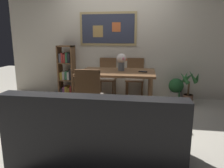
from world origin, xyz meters
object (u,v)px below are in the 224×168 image
object	(u,v)px
dining_table	(117,76)
dining_chair_far_right	(135,75)
dining_chair_far_left	(107,75)
leather_couch	(97,136)
bookshelf	(67,73)
potted_palm	(189,89)
flower_vase	(121,61)
tv_remote	(143,72)
potted_ivy	(176,89)
dining_chair_near_left	(89,93)

from	to	relation	value
dining_table	dining_chair_far_right	size ratio (longest dim) A/B	1.55
dining_chair_far_left	leather_couch	xyz separation A→B (m)	(0.37, -2.64, -0.22)
bookshelf	dining_table	bearing A→B (deg)	-30.52
dining_chair_far_left	potted_palm	xyz separation A→B (m)	(1.76, -0.27, -0.20)
leather_couch	flower_vase	xyz separation A→B (m)	(0.04, 1.91, 0.63)
potted_palm	tv_remote	world-z (taller)	tv_remote
potted_palm	flower_vase	xyz separation A→B (m)	(-1.35, -0.45, 0.60)
leather_couch	potted_palm	size ratio (longest dim) A/B	2.41
dining_table	leather_couch	size ratio (longest dim) A/B	0.78
potted_palm	tv_remote	distance (m)	1.18
leather_couch	potted_ivy	bearing A→B (deg)	66.10
dining_table	tv_remote	world-z (taller)	tv_remote
bookshelf	potted_ivy	xyz separation A→B (m)	(2.49, 0.05, -0.30)
dining_chair_far_left	bookshelf	distance (m)	0.95
dining_chair_near_left	potted_ivy	bearing A→B (deg)	47.23
dining_table	dining_chair_far_right	bearing A→B (deg)	70.39
dining_table	flower_vase	distance (m)	0.31
potted_ivy	potted_palm	world-z (taller)	potted_palm
dining_chair_far_right	dining_chair_near_left	bearing A→B (deg)	-110.09
leather_couch	flower_vase	world-z (taller)	flower_vase
potted_ivy	potted_palm	bearing A→B (deg)	-52.03
leather_couch	potted_palm	distance (m)	2.75
tv_remote	bookshelf	bearing A→B (deg)	155.86
dining_chair_far_right	dining_chair_far_left	distance (m)	0.63
dining_chair_near_left	potted_palm	world-z (taller)	dining_chair_near_left
dining_chair_near_left	leather_couch	size ratio (longest dim) A/B	0.51
bookshelf	potted_palm	bearing A→B (deg)	-4.77
dining_table	potted_ivy	size ratio (longest dim) A/B	2.76
dining_chair_far_right	leather_couch	bearing A→B (deg)	-95.62
dining_table	potted_palm	world-z (taller)	same
potted_ivy	tv_remote	xyz separation A→B (m)	(-0.72, -0.84, 0.50)
leather_couch	potted_palm	xyz separation A→B (m)	(1.39, 2.37, 0.03)
flower_vase	tv_remote	bearing A→B (deg)	-15.20
dining_chair_far_left	tv_remote	xyz separation A→B (m)	(0.82, -0.84, 0.22)
dining_table	potted_ivy	bearing A→B (deg)	33.76
leather_couch	dining_table	bearing A→B (deg)	91.12
dining_chair_far_right	dining_chair_far_left	world-z (taller)	same
leather_couch	bookshelf	world-z (taller)	bookshelf
dining_chair_near_left	dining_chair_far_right	distance (m)	1.79
dining_chair_far_left	potted_ivy	bearing A→B (deg)	0.18
potted_ivy	tv_remote	world-z (taller)	tv_remote
dining_chair_far_right	dining_chair_far_left	size ratio (longest dim) A/B	1.00
dining_table	leather_couch	world-z (taller)	leather_couch
potted_palm	tv_remote	xyz separation A→B (m)	(-0.94, -0.57, 0.42)
dining_chair_far_left	potted_palm	distance (m)	1.79
leather_couch	flower_vase	bearing A→B (deg)	88.85
dining_table	flower_vase	size ratio (longest dim) A/B	4.36
flower_vase	dining_chair_near_left	bearing A→B (deg)	-113.06
dining_table	potted_palm	xyz separation A→B (m)	(1.43, 0.53, -0.31)
dining_chair_far_left	potted_palm	bearing A→B (deg)	-8.85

